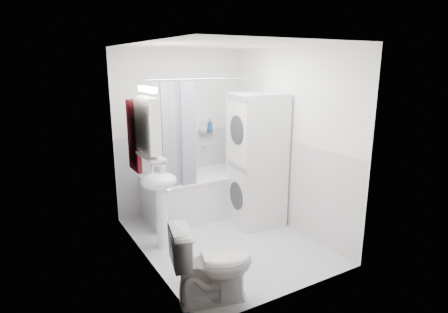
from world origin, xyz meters
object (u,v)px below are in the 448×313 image
bathtub (201,192)px  washer_dryer (256,160)px  sink (159,193)px  toilet (212,263)px

bathtub → washer_dryer: washer_dryer is taller
bathtub → sink: bearing=-143.1°
sink → washer_dryer: (1.43, 0.04, 0.20)m
sink → toilet: 1.29m
bathtub → sink: 1.18m
bathtub → toilet: bearing=-114.2°
washer_dryer → sink: bearing=-171.3°
bathtub → toilet: size_ratio=2.10×
bathtub → washer_dryer: bearing=-49.9°
sink → toilet: bearing=-88.4°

